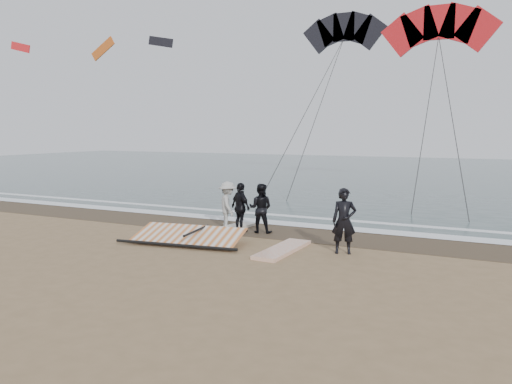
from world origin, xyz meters
TOP-DOWN VIEW (x-y plane):
  - ground at (0.00, 0.00)m, footprint 120.00×120.00m
  - sea at (0.00, 33.00)m, footprint 120.00×54.00m
  - wet_sand at (0.00, 4.50)m, footprint 120.00×2.80m
  - foam_near at (0.00, 5.90)m, footprint 120.00×0.90m
  - foam_far at (0.00, 7.60)m, footprint 120.00×0.45m
  - man_main at (2.45, 2.25)m, footprint 0.83×0.67m
  - board_white at (0.70, 1.70)m, footprint 0.88×2.75m
  - board_cream at (-2.35, 3.87)m, footprint 1.02×2.56m
  - trio_cluster at (-1.86, 3.94)m, footprint 2.52×1.40m
  - sail_rig at (-2.54, 1.51)m, footprint 4.16×2.14m
  - kite_red at (3.06, 19.94)m, footprint 7.59×5.51m
  - kite_dark at (-3.84, 23.91)m, footprint 6.75×6.61m
  - distant_kites at (-33.28, 30.00)m, footprint 21.61×4.12m

SIDE VIEW (x-z plane):
  - ground at x=0.00m, z-range 0.00..0.00m
  - wet_sand at x=0.00m, z-range 0.00..0.01m
  - sea at x=0.00m, z-range 0.00..0.02m
  - foam_near at x=0.00m, z-range 0.02..0.03m
  - foam_far at x=0.00m, z-range 0.02..0.03m
  - board_cream at x=-2.35m, z-range 0.00..0.10m
  - board_white at x=0.70m, z-range 0.00..0.11m
  - sail_rig at x=-2.54m, z-range -0.05..0.44m
  - trio_cluster at x=-1.86m, z-range -0.01..1.80m
  - man_main at x=2.45m, z-range 0.00..1.97m
  - kite_red at x=3.06m, z-range 2.24..16.62m
  - kite_dark at x=-3.84m, z-range 2.24..18.77m
  - distant_kites at x=-33.28m, z-range 11.04..14.43m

